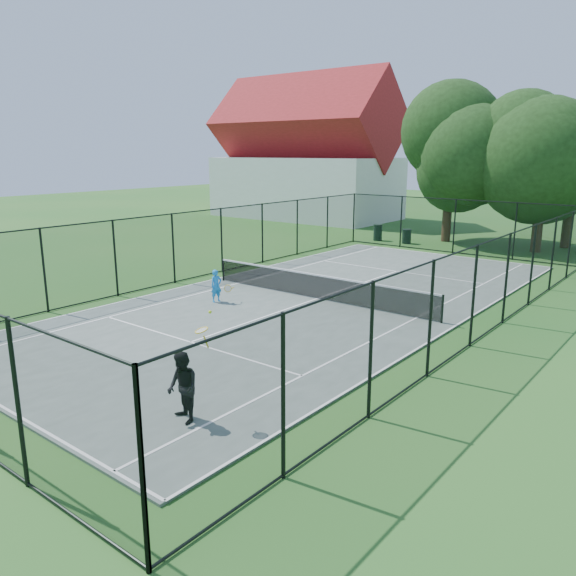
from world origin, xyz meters
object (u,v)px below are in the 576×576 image
Objects in this scene: tennis_net at (317,285)px; player_blue at (216,286)px; trash_bin_left at (378,232)px; trash_bin_right at (407,236)px; player_black at (183,387)px.

player_blue is (-2.68, -2.69, 0.09)m from tennis_net.
trash_bin_left reaches higher than tennis_net.
player_blue is (2.88, -17.09, 0.16)m from trash_bin_left.
trash_bin_right is (1.98, 0.06, -0.06)m from trash_bin_left.
trash_bin_left is 25.94m from player_black.
player_black is at bearing -69.72° from tennis_net.
trash_bin_right is 17.17m from player_blue.
trash_bin_left is 0.43× the size of player_black.
player_black reaches higher than trash_bin_right.
tennis_net is 14.90m from trash_bin_right.
player_black is at bearing -69.24° from trash_bin_left.
trash_bin_left is (-5.56, 14.41, -0.07)m from tennis_net.
trash_bin_left is at bearing 111.09° from tennis_net.
player_black is (3.64, -9.85, 0.24)m from tennis_net.
tennis_net is 9.96× the size of trash_bin_left.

